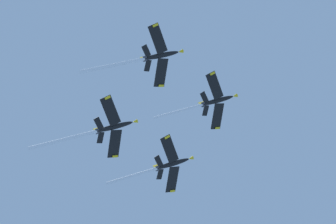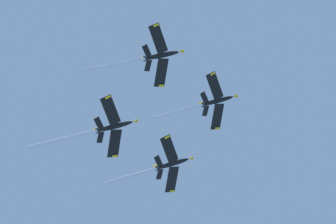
{
  "view_description": "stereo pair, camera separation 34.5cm",
  "coord_description": "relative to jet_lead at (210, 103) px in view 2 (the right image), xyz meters",
  "views": [
    {
      "loc": [
        -34.99,
        0.78,
        1.88
      ],
      "look_at": [
        20.2,
        9.58,
        178.8
      ],
      "focal_mm": 63.19,
      "sensor_mm": 36.0,
      "label": 1
    },
    {
      "loc": [
        -35.04,
        1.12,
        1.88
      ],
      "look_at": [
        20.2,
        9.58,
        178.8
      ],
      "focal_mm": 63.19,
      "sensor_mm": 36.0,
      "label": 2
    }
  ],
  "objects": [
    {
      "name": "jet_lead",
      "position": [
        0.0,
        0.0,
        0.0
      ],
      "size": [
        20.1,
        28.26,
        15.63
      ],
      "color": "black"
    },
    {
      "name": "jet_left_wing",
      "position": [
        15.67,
        18.3,
        -10.31
      ],
      "size": [
        20.08,
        27.58,
        15.85
      ],
      "color": "black"
    },
    {
      "name": "jet_right_wing",
      "position": [
        -20.03,
        17.38,
        -10.71
      ],
      "size": [
        20.07,
        30.42,
        17.53
      ],
      "color": "black"
    },
    {
      "name": "jet_slot",
      "position": [
        -2.33,
        34.98,
        -19.05
      ],
      "size": [
        20.08,
        30.67,
        17.49
      ],
      "color": "black"
    }
  ]
}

